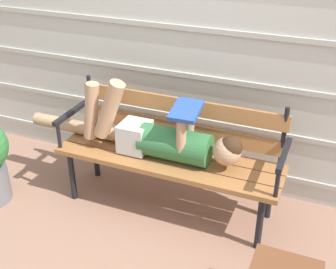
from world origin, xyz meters
name	(u,v)px	position (x,y,z in m)	size (l,w,h in m)	color
ground_plane	(163,214)	(0.00, 0.00, 0.00)	(12.00, 12.00, 0.00)	#936B56
house_siding	(195,28)	(0.00, 0.59, 1.22)	(4.13, 0.08, 2.45)	beige
park_bench	(172,147)	(0.00, 0.16, 0.48)	(1.60, 0.45, 0.85)	#9E6638
reclining_person	(155,136)	(-0.09, 0.10, 0.58)	(1.67, 0.26, 0.54)	#33703D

